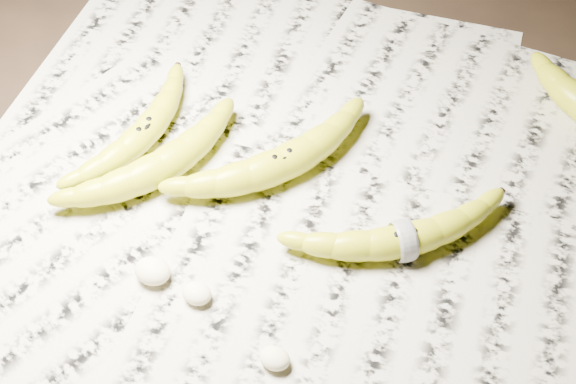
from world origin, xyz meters
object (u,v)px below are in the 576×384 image
at_px(banana_center, 281,162).
at_px(banana_left_b, 161,164).
at_px(banana_taped, 403,238).
at_px(banana_left_a, 144,131).

bearing_deg(banana_center, banana_left_b, 150.75).
distance_m(banana_center, banana_taped, 0.15).
height_order(banana_left_a, banana_taped, banana_taped).
bearing_deg(banana_taped, banana_center, 126.69).
distance_m(banana_left_a, banana_taped, 0.30).
relative_size(banana_center, banana_taped, 1.04).
height_order(banana_left_a, banana_center, banana_center).
bearing_deg(banana_left_b, banana_taped, -60.24).
distance_m(banana_left_b, banana_center, 0.12).
relative_size(banana_left_a, banana_taped, 0.90).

